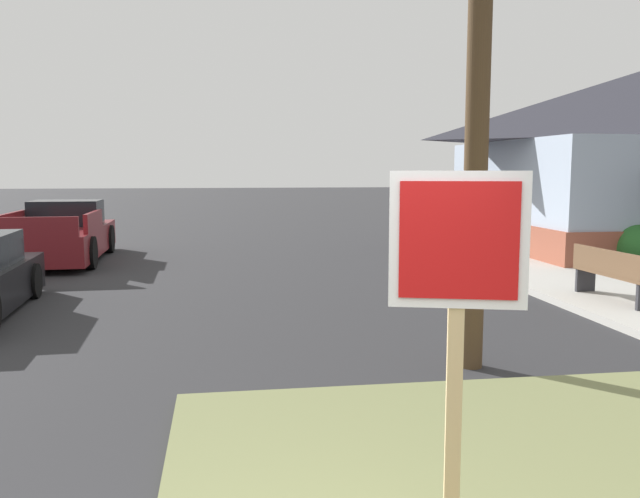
{
  "coord_description": "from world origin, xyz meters",
  "views": [
    {
      "loc": [
        -0.33,
        -2.4,
        2.27
      ],
      "look_at": [
        0.69,
        4.33,
        1.45
      ],
      "focal_mm": 37.0,
      "sensor_mm": 36.0,
      "label": 1
    }
  ],
  "objects_px": {
    "stop_sign": "(455,362)",
    "street_bench": "(611,272)",
    "manhole_cover": "(273,492)",
    "pickup_truck_maroon": "(62,236)"
  },
  "relations": [
    {
      "from": "stop_sign",
      "to": "street_bench",
      "type": "xyz_separation_m",
      "value": [
        5.03,
        6.35,
        -0.57
      ]
    },
    {
      "from": "stop_sign",
      "to": "pickup_truck_maroon",
      "type": "height_order",
      "value": "stop_sign"
    },
    {
      "from": "stop_sign",
      "to": "street_bench",
      "type": "bearing_deg",
      "value": 51.62
    },
    {
      "from": "stop_sign",
      "to": "manhole_cover",
      "type": "bearing_deg",
      "value": 138.77
    },
    {
      "from": "stop_sign",
      "to": "manhole_cover",
      "type": "xyz_separation_m",
      "value": [
        -0.99,
        0.87,
        -1.16
      ]
    },
    {
      "from": "stop_sign",
      "to": "manhole_cover",
      "type": "relative_size",
      "value": 3.12
    },
    {
      "from": "pickup_truck_maroon",
      "to": "street_bench",
      "type": "xyz_separation_m",
      "value": [
        10.27,
        -7.23,
        -0.02
      ]
    },
    {
      "from": "manhole_cover",
      "to": "pickup_truck_maroon",
      "type": "height_order",
      "value": "pickup_truck_maroon"
    },
    {
      "from": "stop_sign",
      "to": "street_bench",
      "type": "distance_m",
      "value": 8.12
    },
    {
      "from": "pickup_truck_maroon",
      "to": "street_bench",
      "type": "relative_size",
      "value": 2.87
    }
  ]
}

